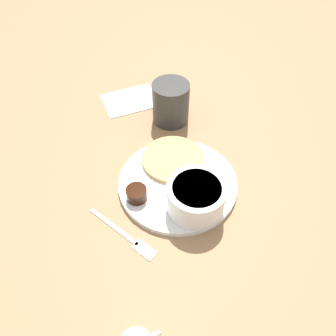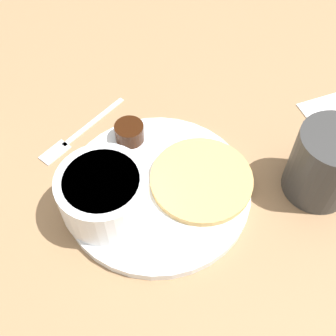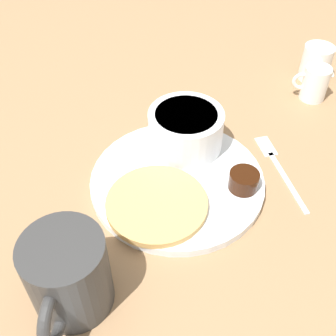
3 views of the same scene
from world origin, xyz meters
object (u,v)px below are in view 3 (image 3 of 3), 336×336
Objects in this scene: bowl at (186,129)px; fork at (276,163)px; coffee_mug at (68,276)px; creamer_pitcher_far at (316,62)px; plate at (177,181)px; creamer_pitcher_near at (315,83)px.

bowl is 0.71× the size of fork.
fork is at bearing 44.30° from coffee_mug.
creamer_pitcher_far is (0.32, 0.45, -0.02)m from coffee_mug.
plate is 0.36m from creamer_pitcher_far.
creamer_pitcher_far is (0.22, 0.28, 0.03)m from plate.
coffee_mug reaches higher than creamer_pitcher_far.
bowl reaches higher than plate.
fork is (0.23, 0.23, -0.05)m from coffee_mug.
coffee_mug is at bearing -113.08° from bowl.
creamer_pitcher_near is at bearing -100.51° from creamer_pitcher_far.
creamer_pitcher_near is (0.21, 0.22, 0.02)m from plate.
plate is 2.22× the size of bowl.
bowl is at bearing 84.31° from plate.
plate reaches higher than fork.
coffee_mug is 1.84× the size of creamer_pitcher_near.
fork is at bearing -110.39° from creamer_pitcher_far.
creamer_pitcher_near is 0.85× the size of creamer_pitcher_far.
fork is at bearing -6.38° from bowl.
coffee_mug is 0.33m from fork.
creamer_pitcher_near is at bearing 66.24° from fork.
plate is 3.63× the size of creamer_pitcher_near.
creamer_pitcher_far is at bearing 69.61° from fork.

